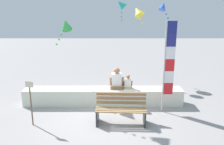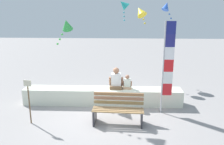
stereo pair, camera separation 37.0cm
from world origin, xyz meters
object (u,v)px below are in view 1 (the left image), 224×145
at_px(kite_green, 65,25).
at_px(kite_teal, 120,5).
at_px(park_bench, 120,110).
at_px(person_child, 127,83).
at_px(kite_blue, 162,7).
at_px(person_adult, 116,80).
at_px(kite_yellow, 137,12).
at_px(flag_banner, 167,63).
at_px(sign_post, 30,100).

bearing_deg(kite_green, kite_teal, 46.67).
height_order(park_bench, kite_green, kite_green).
height_order(person_child, kite_teal, kite_teal).
bearing_deg(park_bench, kite_teal, 88.19).
bearing_deg(kite_blue, person_child, -118.23).
bearing_deg(person_adult, kite_yellow, 72.32).
bearing_deg(person_adult, kite_green, 158.22).
bearing_deg(kite_teal, kite_blue, 12.20).
bearing_deg(person_adult, flag_banner, -22.97).
bearing_deg(flag_banner, sign_post, -167.11).
relative_size(flag_banner, kite_blue, 2.99).
xyz_separation_m(kite_teal, kite_yellow, (0.78, 0.24, -0.31)).
relative_size(person_adult, kite_teal, 0.75).
height_order(kite_teal, kite_yellow, kite_teal).
bearing_deg(person_adult, park_bench, -86.06).
distance_m(park_bench, kite_teal, 5.42).
bearing_deg(person_child, sign_post, -150.85).
xyz_separation_m(park_bench, person_child, (0.30, 1.48, 0.37)).
height_order(park_bench, kite_blue, kite_blue).
xyz_separation_m(person_child, kite_green, (-2.25, 0.74, 1.98)).
height_order(park_bench, person_adult, person_adult).
xyz_separation_m(park_bench, person_adult, (-0.10, 1.48, 0.47)).
relative_size(kite_blue, sign_post, 0.74).
height_order(person_child, flag_banner, flag_banner).
bearing_deg(park_bench, person_adult, 93.94).
bearing_deg(kite_teal, person_adult, -94.69).
bearing_deg(person_child, kite_blue, 61.77).
xyz_separation_m(person_adult, kite_green, (-1.85, 0.74, 1.88)).
bearing_deg(flag_banner, park_bench, -152.16).
bearing_deg(kite_green, kite_yellow, 40.55).
height_order(person_adult, person_child, person_adult).
relative_size(person_adult, flag_banner, 0.26).
bearing_deg(kite_green, kite_blue, 33.06).
distance_m(kite_green, kite_blue, 4.90).
xyz_separation_m(kite_green, kite_teal, (2.10, 2.22, 0.75)).
height_order(person_adult, kite_yellow, kite_yellow).
relative_size(flag_banner, kite_teal, 2.90).
xyz_separation_m(flag_banner, kite_green, (-3.47, 1.42, 1.08)).
relative_size(park_bench, person_adult, 2.01).
bearing_deg(person_child, park_bench, -101.26).
bearing_deg(kite_yellow, flag_banner, -81.30).
distance_m(park_bench, kite_blue, 6.11).
xyz_separation_m(kite_teal, kite_blue, (1.98, 0.43, -0.09)).
height_order(kite_blue, kite_yellow, kite_blue).
bearing_deg(person_child, flag_banner, -29.36).
relative_size(park_bench, kite_yellow, 1.73).
xyz_separation_m(person_adult, flag_banner, (1.61, -0.68, 0.80)).
relative_size(kite_teal, sign_post, 0.76).
bearing_deg(sign_post, person_child, 29.15).
relative_size(person_child, kite_yellow, 0.57).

